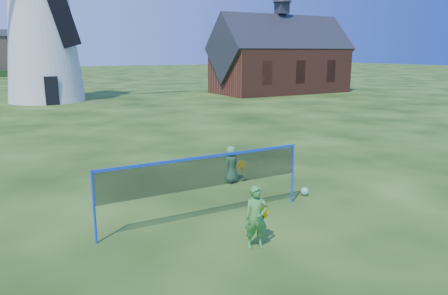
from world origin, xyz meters
TOP-DOWN VIEW (x-y plane):
  - ground at (0.00, 0.00)m, footprint 220.00×220.00m
  - windmill at (-0.78, 27.48)m, footprint 13.87×5.69m
  - chapel at (19.69, 24.76)m, footprint 12.90×6.25m
  - badminton_net at (-0.69, -0.22)m, footprint 5.05×0.05m
  - player_girl at (-0.42, -1.95)m, footprint 0.69×0.45m
  - player_boy at (1.30, 2.03)m, footprint 0.68×0.52m
  - play_ball at (2.47, 0.05)m, footprint 0.22×0.22m

SIDE VIEW (x-z plane):
  - ground at x=0.00m, z-range 0.00..0.00m
  - play_ball at x=2.47m, z-range 0.00..0.22m
  - player_boy at x=1.30m, z-range 0.00..1.11m
  - player_girl at x=-0.42m, z-range 0.00..1.27m
  - badminton_net at x=-0.69m, z-range 0.36..1.91m
  - chapel at x=19.69m, z-range -2.38..8.52m
  - windmill at x=-0.78m, z-range -2.97..14.94m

